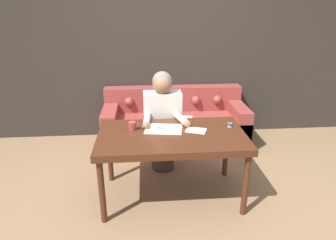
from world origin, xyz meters
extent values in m
plane|color=#846647|center=(0.00, 0.00, 0.00)|extent=(16.00, 16.00, 0.00)
cube|color=#2D2823|center=(0.00, 1.79, 1.30)|extent=(8.00, 0.06, 2.60)
cube|color=#472314|center=(-0.03, 0.07, 0.70)|extent=(1.49, 0.85, 0.07)
cylinder|color=#472314|center=(-0.72, -0.29, 0.33)|extent=(0.06, 0.06, 0.67)
cylinder|color=#472314|center=(0.65, -0.29, 0.33)|extent=(0.06, 0.06, 0.67)
cylinder|color=#472314|center=(-0.72, 0.43, 0.33)|extent=(0.06, 0.06, 0.67)
cylinder|color=#472314|center=(0.65, 0.43, 0.33)|extent=(0.06, 0.06, 0.67)
cube|color=brown|center=(0.13, 1.33, 0.22)|extent=(2.04, 0.82, 0.44)
cube|color=brown|center=(0.13, 1.63, 0.62)|extent=(2.04, 0.22, 0.36)
cube|color=brown|center=(-0.79, 1.33, 0.30)|extent=(0.20, 0.82, 0.60)
cube|color=brown|center=(1.05, 1.33, 0.30)|extent=(0.20, 0.82, 0.60)
sphere|color=brown|center=(-0.52, 1.51, 0.62)|extent=(0.13, 0.13, 0.13)
sphere|color=brown|center=(-0.20, 1.51, 0.62)|extent=(0.13, 0.13, 0.13)
sphere|color=brown|center=(0.13, 1.51, 0.62)|extent=(0.13, 0.13, 0.13)
sphere|color=brown|center=(0.46, 1.51, 0.62)|extent=(0.13, 0.13, 0.13)
sphere|color=brown|center=(0.78, 1.51, 0.62)|extent=(0.13, 0.13, 0.13)
cube|color=white|center=(0.24, 1.23, 0.44)|extent=(0.28, 0.26, 0.00)
cylinder|color=#33281E|center=(-0.09, 0.67, 0.23)|extent=(0.28, 0.28, 0.46)
cube|color=beige|center=(-0.09, 0.67, 0.73)|extent=(0.45, 0.22, 0.54)
sphere|color=#896042|center=(-0.09, 0.65, 1.10)|extent=(0.23, 0.23, 0.23)
sphere|color=slate|center=(-0.09, 0.68, 1.13)|extent=(0.23, 0.23, 0.23)
cylinder|color=beige|center=(-0.28, 0.39, 0.77)|extent=(0.10, 0.34, 0.07)
sphere|color=#896042|center=(-0.29, 0.22, 0.77)|extent=(0.08, 0.08, 0.08)
cylinder|color=beige|center=(0.10, 0.39, 0.77)|extent=(0.16, 0.34, 0.07)
sphere|color=#896042|center=(0.15, 0.23, 0.77)|extent=(0.08, 0.08, 0.08)
cube|color=beige|center=(-0.11, 0.20, 0.74)|extent=(0.42, 0.33, 0.00)
cube|color=beige|center=(0.22, 0.13, 0.74)|extent=(0.25, 0.22, 0.00)
cube|color=silver|center=(-0.05, 0.16, 0.74)|extent=(0.12, 0.06, 0.00)
cube|color=#2D569E|center=(-0.14, 0.20, 0.74)|extent=(0.08, 0.05, 0.00)
torus|color=#2D569E|center=(-0.18, 0.22, 0.74)|extent=(0.04, 0.04, 0.01)
cube|color=silver|center=(-0.06, 0.14, 0.74)|extent=(0.10, 0.10, 0.00)
cube|color=#2D569E|center=(-0.14, 0.21, 0.74)|extent=(0.06, 0.07, 0.00)
torus|color=#2D569E|center=(-0.16, 0.24, 0.74)|extent=(0.04, 0.04, 0.01)
cylinder|color=silver|center=(-0.11, 0.18, 0.74)|extent=(0.01, 0.01, 0.01)
cylinder|color=#9E3833|center=(-0.43, 0.20, 0.78)|extent=(0.08, 0.08, 0.09)
torus|color=#9E3833|center=(-0.38, 0.20, 0.79)|extent=(0.05, 0.01, 0.05)
cylinder|color=#3366B2|center=(0.60, 0.20, 0.76)|extent=(0.03, 0.03, 0.04)
cylinder|color=beige|center=(0.60, 0.20, 0.78)|extent=(0.04, 0.04, 0.00)
cylinder|color=beige|center=(0.60, 0.20, 0.74)|extent=(0.04, 0.04, 0.00)
camera|label=1|loc=(-0.30, -2.67, 1.98)|focal=32.00mm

